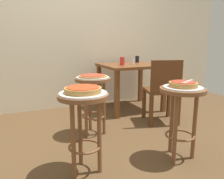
{
  "coord_description": "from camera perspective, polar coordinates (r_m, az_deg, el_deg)",
  "views": [
    {
      "loc": [
        -0.84,
        -2.03,
        1.08
      ],
      "look_at": [
        0.06,
        -0.01,
        0.6
      ],
      "focal_mm": 36.33,
      "sensor_mm": 36.0,
      "label": 1
    }
  ],
  "objects": [
    {
      "name": "stool_leftside",
      "position": [
        2.6,
        -4.81,
        -0.72
      ],
      "size": [
        0.41,
        0.41,
        0.67
      ],
      "color": "brown",
      "rests_on": "ground_plane"
    },
    {
      "name": "cup_near_edge",
      "position": [
        3.41,
        2.59,
        7.14
      ],
      "size": [
        0.07,
        0.07,
        0.12
      ],
      "primitive_type": "cylinder",
      "color": "red",
      "rests_on": "dining_table"
    },
    {
      "name": "stool_middle",
      "position": [
        1.84,
        -7.14,
        -6.22
      ],
      "size": [
        0.41,
        0.41,
        0.67
      ],
      "color": "brown",
      "rests_on": "ground_plane"
    },
    {
      "name": "serving_plate_foreground",
      "position": [
        2.1,
        17.42,
        0.52
      ],
      "size": [
        0.35,
        0.35,
        0.01
      ],
      "primitive_type": "cylinder",
      "color": "silver",
      "rests_on": "stool_foreground"
    },
    {
      "name": "serving_plate_middle",
      "position": [
        1.79,
        -7.28,
        -0.93
      ],
      "size": [
        0.38,
        0.38,
        0.01
      ],
      "primitive_type": "cylinder",
      "color": "silver",
      "rests_on": "stool_middle"
    },
    {
      "name": "pizza_leftside",
      "position": [
        2.57,
        -4.89,
        3.43
      ],
      "size": [
        0.32,
        0.32,
        0.02
      ],
      "color": "#B78442",
      "rests_on": "serving_plate_leftside"
    },
    {
      "name": "pizza_server_knife",
      "position": [
        2.1,
        18.49,
        1.96
      ],
      "size": [
        0.21,
        0.12,
        0.01
      ],
      "primitive_type": "cube",
      "rotation": [
        0.0,
        0.0,
        0.48
      ],
      "color": "silver",
      "rests_on": "pizza_foreground"
    },
    {
      "name": "condiment_shaker",
      "position": [
        3.56,
        5.29,
        6.98
      ],
      "size": [
        0.04,
        0.04,
        0.08
      ],
      "primitive_type": "cylinder",
      "color": "white",
      "rests_on": "dining_table"
    },
    {
      "name": "ground_plane",
      "position": [
        2.45,
        -1.35,
        -14.0
      ],
      "size": [
        6.0,
        6.0,
        0.0
      ],
      "primitive_type": "plane",
      "color": "brown"
    },
    {
      "name": "back_wall",
      "position": [
        3.8,
        -11.62,
        18.26
      ],
      "size": [
        6.0,
        0.1,
        3.0
      ],
      "primitive_type": "cube",
      "color": "beige",
      "rests_on": "ground_plane"
    },
    {
      "name": "serving_plate_leftside",
      "position": [
        2.57,
        -4.88,
        3.08
      ],
      "size": [
        0.37,
        0.37,
        0.01
      ],
      "primitive_type": "cylinder",
      "color": "silver",
      "rests_on": "stool_leftside"
    },
    {
      "name": "pizza_foreground",
      "position": [
        2.09,
        17.47,
        1.28
      ],
      "size": [
        0.25,
        0.25,
        0.05
      ],
      "color": "#B78442",
      "rests_on": "serving_plate_foreground"
    },
    {
      "name": "dining_table",
      "position": [
        3.59,
        4.65,
        4.59
      ],
      "size": [
        0.89,
        0.8,
        0.72
      ],
      "color": "brown",
      "rests_on": "ground_plane"
    },
    {
      "name": "pizza_middle",
      "position": [
        1.79,
        -7.31,
        -0.04
      ],
      "size": [
        0.29,
        0.29,
        0.05
      ],
      "color": "#B78442",
      "rests_on": "serving_plate_middle"
    },
    {
      "name": "wooden_chair",
      "position": [
        3.02,
        12.67,
        0.14
      ],
      "size": [
        0.5,
        0.5,
        0.85
      ],
      "color": "#5B3319",
      "rests_on": "ground_plane"
    },
    {
      "name": "cup_far_edge",
      "position": [
        3.88,
        6.35,
        7.6
      ],
      "size": [
        0.06,
        0.06,
        0.11
      ],
      "primitive_type": "cylinder",
      "color": "black",
      "rests_on": "dining_table"
    },
    {
      "name": "stool_foreground",
      "position": [
        2.14,
        17.12,
        -4.06
      ],
      "size": [
        0.41,
        0.41,
        0.67
      ],
      "color": "brown",
      "rests_on": "ground_plane"
    }
  ]
}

